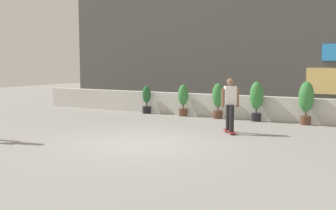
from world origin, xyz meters
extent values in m
plane|color=gray|center=(0.00, 0.00, 0.00)|extent=(48.00, 48.00, 0.00)
cube|color=beige|center=(0.00, 6.00, 0.45)|extent=(18.00, 0.40, 0.90)
cube|color=#4C4947|center=(0.00, 10.00, 3.25)|extent=(20.00, 2.00, 6.50)
cylinder|color=black|center=(-3.29, 5.55, 0.15)|extent=(0.36, 0.36, 0.30)
cylinder|color=brown|center=(-3.29, 5.55, 0.38)|extent=(0.06, 0.06, 0.15)
ellipsoid|color=#235B2D|center=(-3.29, 5.55, 0.82)|extent=(0.36, 0.36, 0.74)
cylinder|color=brown|center=(-1.54, 5.55, 0.15)|extent=(0.36, 0.36, 0.30)
cylinder|color=brown|center=(-1.54, 5.55, 0.38)|extent=(0.06, 0.06, 0.15)
ellipsoid|color=#387F3D|center=(-1.54, 5.55, 0.87)|extent=(0.41, 0.41, 0.84)
cylinder|color=brown|center=(-0.02, 5.55, 0.15)|extent=(0.36, 0.36, 0.30)
cylinder|color=brown|center=(-0.02, 5.55, 0.38)|extent=(0.06, 0.06, 0.15)
ellipsoid|color=#387F3D|center=(-0.02, 5.55, 0.91)|extent=(0.45, 0.45, 0.92)
cylinder|color=black|center=(1.51, 5.55, 0.15)|extent=(0.36, 0.36, 0.30)
cylinder|color=brown|center=(1.51, 5.55, 0.38)|extent=(0.06, 0.06, 0.15)
ellipsoid|color=#387F3D|center=(1.51, 5.55, 0.96)|extent=(0.50, 0.50, 1.03)
cylinder|color=brown|center=(3.29, 5.55, 0.15)|extent=(0.36, 0.36, 0.30)
cylinder|color=brown|center=(3.29, 5.55, 0.38)|extent=(0.06, 0.06, 0.15)
ellipsoid|color=#387F3D|center=(3.29, 5.55, 0.99)|extent=(0.52, 0.52, 1.07)
cube|color=maroon|center=(1.56, 2.62, 0.07)|extent=(0.65, 0.75, 0.02)
cylinder|color=silver|center=(1.78, 2.46, 0.03)|extent=(0.06, 0.06, 0.06)
cylinder|color=silver|center=(1.66, 2.37, 0.03)|extent=(0.06, 0.06, 0.06)
cylinder|color=silver|center=(1.46, 2.87, 0.03)|extent=(0.06, 0.06, 0.06)
cylinder|color=silver|center=(1.34, 2.77, 0.03)|extent=(0.06, 0.06, 0.06)
cylinder|color=black|center=(1.67, 2.48, 0.49)|extent=(0.14, 0.14, 0.82)
cylinder|color=black|center=(1.45, 2.76, 0.49)|extent=(0.14, 0.14, 0.82)
cube|color=white|center=(1.56, 2.62, 1.18)|extent=(0.41, 0.38, 0.56)
sphere|color=brown|center=(1.56, 2.62, 1.59)|extent=(0.22, 0.22, 0.22)
cylinder|color=brown|center=(1.74, 2.76, 1.10)|extent=(0.09, 0.09, 0.58)
cylinder|color=brown|center=(1.37, 2.47, 1.10)|extent=(0.09, 0.09, 0.58)
camera|label=1|loc=(5.85, -9.07, 2.17)|focal=43.16mm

